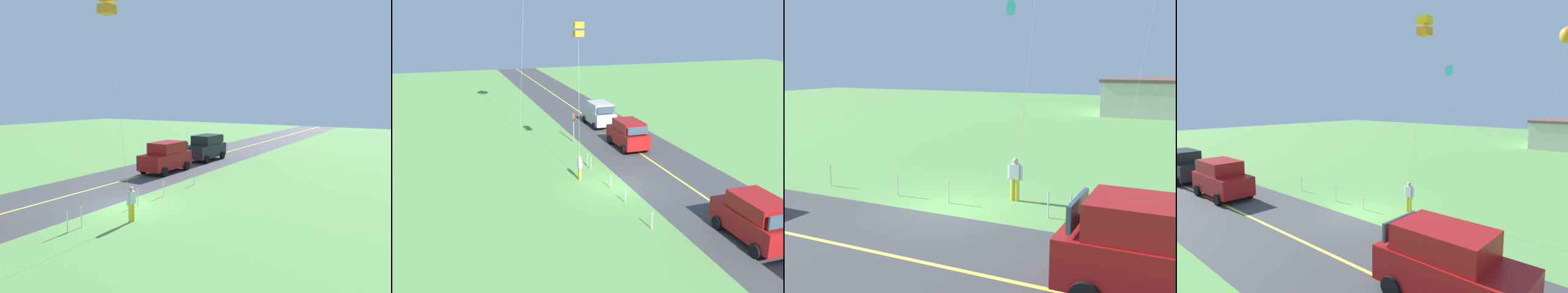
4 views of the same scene
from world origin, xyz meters
TOP-DOWN VIEW (x-y plane):
  - ground_plane at (0.00, 0.00)m, footprint 120.00×120.00m
  - asphalt_road at (0.00, -4.00)m, footprint 120.00×7.00m
  - road_centre_stripe at (0.00, -4.00)m, footprint 120.00×0.16m
  - car_suv_foreground at (7.21, -3.65)m, footprint 4.40×2.12m
  - person_adult_near at (1.73, 2.04)m, footprint 0.58×0.22m
  - kite_green_far at (-4.90, 17.76)m, footprint 0.60×1.78m
  - fence_post_0 at (-5.86, 0.70)m, footprint 0.05×0.05m
  - fence_post_1 at (-2.53, 0.70)m, footprint 0.05×0.05m
  - fence_post_2 at (-0.31, 0.70)m, footprint 0.05×0.05m
  - fence_post_3 at (3.42, 0.70)m, footprint 0.05×0.05m
  - fence_post_4 at (4.17, 0.70)m, footprint 0.05×0.05m

SIDE VIEW (x-z plane):
  - ground_plane at x=0.00m, z-range -0.10..0.00m
  - asphalt_road at x=0.00m, z-range 0.00..0.00m
  - road_centre_stripe at x=0.00m, z-range 0.00..0.01m
  - fence_post_0 at x=-5.86m, z-range 0.00..0.90m
  - fence_post_1 at x=-2.53m, z-range 0.00..0.90m
  - fence_post_2 at x=-0.31m, z-range 0.00..0.90m
  - fence_post_3 at x=3.42m, z-range 0.00..0.90m
  - fence_post_4 at x=4.17m, z-range 0.00..0.90m
  - person_adult_near at x=1.73m, z-range 0.06..1.66m
  - car_suv_foreground at x=7.21m, z-range 0.03..2.27m
  - kite_green_far at x=-4.90m, z-range 4.08..13.42m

